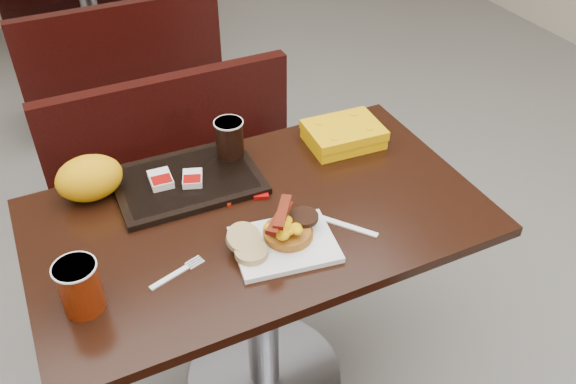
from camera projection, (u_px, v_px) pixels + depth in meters
name	position (u px, v px, depth m)	size (l,w,h in m)	color
floor	(265.00, 379.00, 2.10)	(6.00, 7.00, 0.01)	gray
table_near	(262.00, 307.00, 1.86)	(1.20, 0.70, 0.75)	black
bench_near_n	(190.00, 184.00, 2.37)	(1.00, 0.46, 0.72)	black
table_far	(90.00, 10.00, 3.70)	(1.20, 0.70, 0.75)	black
bench_far_s	(117.00, 59.00, 3.22)	(1.00, 0.46, 0.72)	black
platter	(284.00, 244.00, 1.53)	(0.25, 0.20, 0.01)	white
pancake_stack	(288.00, 232.00, 1.53)	(0.13, 0.13, 0.03)	#A9591C
sausage_patty	(304.00, 217.00, 1.55)	(0.08, 0.08, 0.01)	black
scrambled_eggs	(282.00, 228.00, 1.49)	(0.08, 0.07, 0.04)	#FFBC05
bacon_strips	(280.00, 217.00, 1.48)	(0.14, 0.06, 0.01)	#410904
muffin_bottom	(251.00, 252.00, 1.48)	(0.08, 0.08, 0.02)	tan
muffin_top	(243.00, 238.00, 1.50)	(0.08, 0.08, 0.02)	tan
coffee_cup_near	(80.00, 287.00, 1.34)	(0.09, 0.09, 0.13)	#972505
fork	(169.00, 277.00, 1.44)	(0.15, 0.03, 0.00)	white
knife	(343.00, 224.00, 1.59)	(0.19, 0.02, 0.00)	white
condiment_syrup	(229.00, 201.00, 1.67)	(0.04, 0.03, 0.01)	red
condiment_ketchup	(261.00, 195.00, 1.68)	(0.04, 0.03, 0.01)	#8C0504
tray	(187.00, 181.00, 1.73)	(0.40, 0.29, 0.02)	black
hashbrown_sleeve_left	(161.00, 179.00, 1.70)	(0.06, 0.08, 0.02)	silver
hashbrown_sleeve_right	(193.00, 178.00, 1.70)	(0.05, 0.07, 0.02)	silver
coffee_cup_far	(229.00, 138.00, 1.78)	(0.08, 0.08, 0.11)	black
clamshell	(344.00, 134.00, 1.88)	(0.23, 0.17, 0.06)	#EEA803
paper_bag	(89.00, 178.00, 1.65)	(0.18, 0.13, 0.13)	orange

